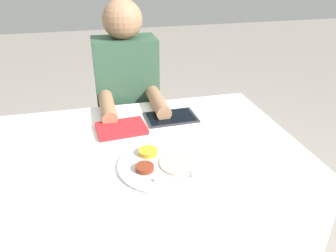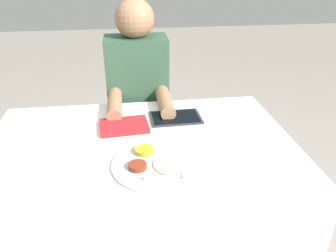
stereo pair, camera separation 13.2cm
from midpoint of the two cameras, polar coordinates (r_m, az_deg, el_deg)
dining_table at (r=1.54m, az=-1.81°, el=-14.74°), size 1.25×0.82×0.73m
thali_tray at (r=1.18m, az=1.52°, el=-6.63°), size 0.34×0.34×0.03m
red_notebook at (r=1.43m, az=-5.06°, el=-0.11°), size 0.22×0.17×0.02m
tablet_device at (r=1.51m, az=3.81°, el=1.42°), size 0.24×0.16×0.01m
person_diner at (r=1.86m, az=-3.07°, el=1.79°), size 0.32×0.49×1.21m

